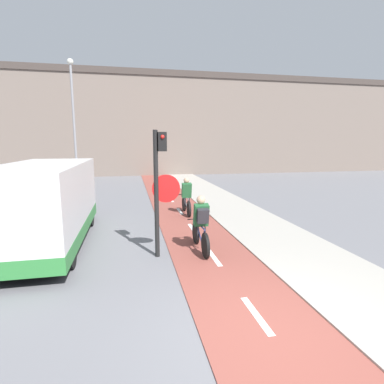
{
  "coord_description": "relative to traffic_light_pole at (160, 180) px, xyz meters",
  "views": [
    {
      "loc": [
        -1.91,
        -3.62,
        2.75
      ],
      "look_at": [
        0.0,
        5.59,
        1.2
      ],
      "focal_mm": 28.0,
      "sensor_mm": 36.0,
      "label": 1
    }
  ],
  "objects": [
    {
      "name": "building_row_background",
      "position": [
        1.23,
        20.92,
        2.43
      ],
      "size": [
        60.0,
        5.2,
        8.62
      ],
      "color": "slate",
      "rests_on": "ground_plane"
    },
    {
      "name": "traffic_light_pole",
      "position": [
        0.0,
        0.0,
        0.0
      ],
      "size": [
        0.67,
        0.25,
        3.05
      ],
      "color": "black",
      "rests_on": "ground_plane"
    },
    {
      "name": "cyclist_near",
      "position": [
        1.04,
        0.13,
        -1.19
      ],
      "size": [
        0.46,
        1.7,
        1.45
      ],
      "color": "black",
      "rests_on": "ground_plane"
    },
    {
      "name": "van",
      "position": [
        -2.93,
        1.45,
        -0.8
      ],
      "size": [
        1.98,
        5.4,
        2.21
      ],
      "color": "silver",
      "rests_on": "ground_plane"
    },
    {
      "name": "bike_lane",
      "position": [
        1.23,
        -3.38,
        -1.88
      ],
      "size": [
        2.02,
        60.0,
        0.02
      ],
      "color": "brown",
      "rests_on": "ground_plane"
    },
    {
      "name": "cyclist_far",
      "position": [
        1.42,
        4.18,
        -1.23
      ],
      "size": [
        0.46,
        1.64,
        1.43
      ],
      "color": "black",
      "rests_on": "ground_plane"
    },
    {
      "name": "ground_plane",
      "position": [
        1.23,
        -3.39,
        -1.89
      ],
      "size": [
        120.0,
        120.0,
        0.0
      ],
      "primitive_type": "plane",
      "color": "slate"
    },
    {
      "name": "street_lamp_far",
      "position": [
        -3.88,
        12.41,
        2.68
      ],
      "size": [
        0.36,
        0.36,
        7.58
      ],
      "color": "gray",
      "rests_on": "ground_plane"
    }
  ]
}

